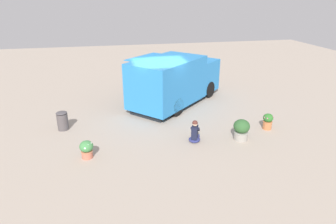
{
  "coord_description": "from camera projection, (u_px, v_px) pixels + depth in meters",
  "views": [
    {
      "loc": [
        -2.45,
        -13.32,
        5.33
      ],
      "look_at": [
        -0.14,
        -2.38,
        0.85
      ],
      "focal_mm": 31.95,
      "sensor_mm": 36.0,
      "label": 1
    }
  ],
  "objects": [
    {
      "name": "planter_flowering_far",
      "position": [
        268.0,
        121.0,
        12.44
      ],
      "size": [
        0.42,
        0.41,
        0.68
      ],
      "color": "#BF6E40",
      "rests_on": "ground_plane"
    },
    {
      "name": "trash_bin",
      "position": [
        63.0,
        121.0,
        12.37
      ],
      "size": [
        0.45,
        0.45,
        0.79
      ],
      "color": "#4F484A",
      "rests_on": "ground_plane"
    },
    {
      "name": "planter_flowering_side",
      "position": [
        241.0,
        129.0,
        11.51
      ],
      "size": [
        0.63,
        0.63,
        0.83
      ],
      "color": "gray",
      "rests_on": "ground_plane"
    },
    {
      "name": "person_customer",
      "position": [
        195.0,
        133.0,
        11.44
      ],
      "size": [
        0.62,
        0.79,
        0.87
      ],
      "color": "navy",
      "rests_on": "ground_plane"
    },
    {
      "name": "food_truck",
      "position": [
        175.0,
        82.0,
        15.1
      ],
      "size": [
        5.54,
        5.4,
        2.39
      ],
      "color": "#2980CB",
      "rests_on": "ground_plane"
    },
    {
      "name": "ground_plane",
      "position": [
        161.0,
        110.0,
        14.55
      ],
      "size": [
        40.0,
        40.0,
        0.0
      ],
      "primitive_type": "plane",
      "color": "#AA9A8A"
    },
    {
      "name": "planter_flowering_near",
      "position": [
        87.0,
        149.0,
        10.25
      ],
      "size": [
        0.47,
        0.47,
        0.64
      ],
      "color": "#BF6952",
      "rests_on": "ground_plane"
    }
  ]
}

